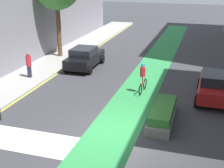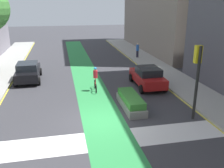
{
  "view_description": "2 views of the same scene",
  "coord_description": "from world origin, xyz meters",
  "px_view_note": "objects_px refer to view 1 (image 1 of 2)",
  "views": [
    {
      "loc": [
        3.83,
        -12.13,
        6.89
      ],
      "look_at": [
        -0.65,
        2.57,
        1.26
      ],
      "focal_mm": 49.75,
      "sensor_mm": 36.0,
      "label": 1
    },
    {
      "loc": [
        -1.87,
        -12.31,
        6.33
      ],
      "look_at": [
        0.92,
        1.01,
        1.81
      ],
      "focal_mm": 39.68,
      "sensor_mm": 36.0,
      "label": 2
    }
  ],
  "objects_px": {
    "cyclist_in_lane": "(143,77)",
    "median_planter": "(163,114)",
    "car_red_right_far": "(215,86)",
    "car_black_left_far": "(85,57)",
    "pedestrian_sidewalk_left_a": "(29,65)"
  },
  "relations": [
    {
      "from": "car_red_right_far",
      "to": "median_planter",
      "type": "bearing_deg",
      "value": -122.78
    },
    {
      "from": "cyclist_in_lane",
      "to": "pedestrian_sidewalk_left_a",
      "type": "relative_size",
      "value": 1.09
    },
    {
      "from": "car_red_right_far",
      "to": "median_planter",
      "type": "xyz_separation_m",
      "value": [
        -2.41,
        -3.74,
        -0.4
      ]
    },
    {
      "from": "cyclist_in_lane",
      "to": "car_red_right_far",
      "type": "bearing_deg",
      "value": 2.81
    },
    {
      "from": "car_black_left_far",
      "to": "pedestrian_sidewalk_left_a",
      "type": "xyz_separation_m",
      "value": [
        -2.57,
        -3.53,
        0.22
      ]
    },
    {
      "from": "median_planter",
      "to": "car_red_right_far",
      "type": "bearing_deg",
      "value": 57.22
    },
    {
      "from": "cyclist_in_lane",
      "to": "median_planter",
      "type": "bearing_deg",
      "value": -64.13
    },
    {
      "from": "car_red_right_far",
      "to": "car_black_left_far",
      "type": "bearing_deg",
      "value": 159.39
    },
    {
      "from": "car_red_right_far",
      "to": "cyclist_in_lane",
      "type": "distance_m",
      "value": 4.14
    },
    {
      "from": "car_red_right_far",
      "to": "pedestrian_sidewalk_left_a",
      "type": "xyz_separation_m",
      "value": [
        -11.87,
        -0.03,
        0.22
      ]
    },
    {
      "from": "median_planter",
      "to": "pedestrian_sidewalk_left_a",
      "type": "bearing_deg",
      "value": 158.58
    },
    {
      "from": "car_black_left_far",
      "to": "cyclist_in_lane",
      "type": "bearing_deg",
      "value": -35.59
    },
    {
      "from": "car_black_left_far",
      "to": "cyclist_in_lane",
      "type": "relative_size",
      "value": 2.28
    },
    {
      "from": "car_red_right_far",
      "to": "median_planter",
      "type": "distance_m",
      "value": 4.47
    },
    {
      "from": "car_red_right_far",
      "to": "pedestrian_sidewalk_left_a",
      "type": "distance_m",
      "value": 11.87
    }
  ]
}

